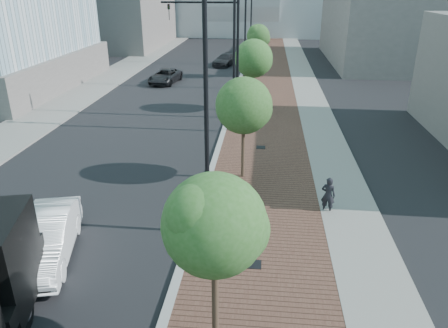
# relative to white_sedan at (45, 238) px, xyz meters

# --- Properties ---
(sidewalk) EXTENTS (7.00, 140.00, 0.12)m
(sidewalk) POSITION_rel_white_sedan_xyz_m (8.18, 32.15, -0.73)
(sidewalk) COLOR #4C2D23
(sidewalk) RESTS_ON ground
(concrete_strip) EXTENTS (2.40, 140.00, 0.13)m
(concrete_strip) POSITION_rel_white_sedan_xyz_m (10.88, 32.15, -0.72)
(concrete_strip) COLOR slate
(concrete_strip) RESTS_ON ground
(curb) EXTENTS (0.30, 140.00, 0.14)m
(curb) POSITION_rel_white_sedan_xyz_m (4.68, 32.15, -0.72)
(curb) COLOR gray
(curb) RESTS_ON ground
(west_sidewalk) EXTENTS (4.00, 140.00, 0.12)m
(west_sidewalk) POSITION_rel_white_sedan_xyz_m (-8.32, 32.15, -0.73)
(west_sidewalk) COLOR slate
(west_sidewalk) RESTS_ON ground
(white_sedan) EXTENTS (2.80, 5.05, 1.58)m
(white_sedan) POSITION_rel_white_sedan_xyz_m (0.00, 0.00, 0.00)
(white_sedan) COLOR white
(white_sedan) RESTS_ON ground
(dark_car_mid) EXTENTS (2.72, 4.87, 1.29)m
(dark_car_mid) POSITION_rel_white_sedan_xyz_m (-2.26, 27.76, -0.15)
(dark_car_mid) COLOR black
(dark_car_mid) RESTS_ON ground
(dark_car_far) EXTENTS (3.00, 4.76, 1.29)m
(dark_car_far) POSITION_rel_white_sedan_xyz_m (2.50, 37.55, -0.15)
(dark_car_far) COLOR black
(dark_car_far) RESTS_ON ground
(pedestrian) EXTENTS (0.67, 0.55, 1.57)m
(pedestrian) POSITION_rel_white_sedan_xyz_m (9.94, 4.18, -0.00)
(pedestrian) COLOR black
(pedestrian) RESTS_ON ground
(streetlight_1) EXTENTS (1.44, 0.56, 9.21)m
(streetlight_1) POSITION_rel_white_sedan_xyz_m (5.17, 2.15, 3.55)
(streetlight_1) COLOR black
(streetlight_1) RESTS_ON ground
(streetlight_2) EXTENTS (1.72, 0.56, 9.28)m
(streetlight_2) POSITION_rel_white_sedan_xyz_m (5.28, 14.15, 4.03)
(streetlight_2) COLOR black
(streetlight_2) RESTS_ON ground
(streetlight_3) EXTENTS (1.44, 0.56, 9.21)m
(streetlight_3) POSITION_rel_white_sedan_xyz_m (5.17, 26.15, 3.55)
(streetlight_3) COLOR black
(streetlight_3) RESTS_ON ground
(streetlight_4) EXTENTS (1.72, 0.56, 9.28)m
(streetlight_4) POSITION_rel_white_sedan_xyz_m (5.28, 38.15, 4.03)
(streetlight_4) COLOR black
(streetlight_4) RESTS_ON ground
(traffic_mast) EXTENTS (5.09, 0.20, 8.00)m
(traffic_mast) POSITION_rel_white_sedan_xyz_m (4.38, 17.15, 4.19)
(traffic_mast) COLOR black
(traffic_mast) RESTS_ON ground
(tree_0) EXTENTS (2.34, 2.28, 5.16)m
(tree_0) POSITION_rel_white_sedan_xyz_m (6.33, -3.83, 3.21)
(tree_0) COLOR #382619
(tree_0) RESTS_ON ground
(tree_1) EXTENTS (2.61, 2.60, 4.92)m
(tree_1) POSITION_rel_white_sedan_xyz_m (6.33, 7.17, 2.82)
(tree_1) COLOR #382619
(tree_1) RESTS_ON ground
(tree_2) EXTENTS (2.71, 2.71, 5.16)m
(tree_2) POSITION_rel_white_sedan_xyz_m (6.33, 19.17, 3.01)
(tree_2) COLOR #382619
(tree_2) RESTS_ON ground
(tree_3) EXTENTS (2.29, 2.22, 5.14)m
(tree_3) POSITION_rel_white_sedan_xyz_m (6.33, 31.17, 3.22)
(tree_3) COLOR #382619
(tree_3) RESTS_ON ground
(commercial_block_nw) EXTENTS (14.00, 20.00, 10.00)m
(commercial_block_nw) POSITION_rel_white_sedan_xyz_m (-15.32, 52.15, 4.21)
(commercial_block_nw) COLOR slate
(commercial_block_nw) RESTS_ON ground
(commercial_block_ne) EXTENTS (12.00, 22.00, 8.00)m
(commercial_block_ne) POSITION_rel_white_sedan_xyz_m (20.68, 42.15, 3.21)
(commercial_block_ne) COLOR #635C59
(commercial_block_ne) RESTS_ON ground
(utility_cover_1) EXTENTS (0.50, 0.50, 0.02)m
(utility_cover_1) POSITION_rel_white_sedan_xyz_m (7.08, 0.15, -0.66)
(utility_cover_1) COLOR black
(utility_cover_1) RESTS_ON sidewalk
(utility_cover_2) EXTENTS (0.50, 0.50, 0.02)m
(utility_cover_2) POSITION_rel_white_sedan_xyz_m (7.08, 11.15, -0.66)
(utility_cover_2) COLOR black
(utility_cover_2) RESTS_ON sidewalk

